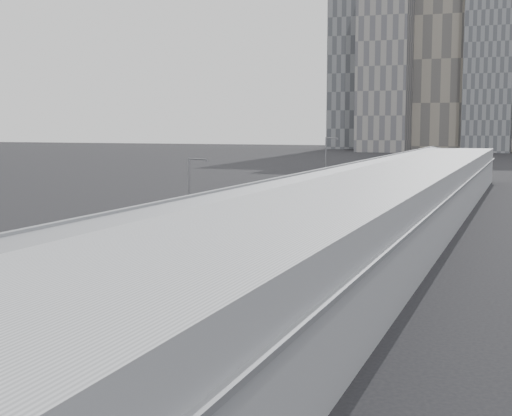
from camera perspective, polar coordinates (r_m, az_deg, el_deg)
The scene contains 23 objects.
sidewalk at distance 75.22m, azimuth 7.74°, elevation -2.09°, with size 10.00×170.00×0.12m, color gray.
lane_line at distance 78.26m, azimuth 0.24°, elevation -1.73°, with size 0.12×160.00×0.02m, color gold.
depot at distance 73.97m, azimuth 10.79°, elevation 0.41°, with size 12.45×160.40×7.20m.
skyline at distance 345.07m, azimuth 16.50°, elevation 12.88°, with size 145.00×64.00×120.00m.
bus_1 at distance 46.02m, azimuth -10.26°, elevation -5.85°, with size 3.17×12.14×3.51m.
bus_2 at distance 56.60m, azimuth -3.79°, elevation -3.23°, with size 3.37×13.70×3.97m.
bus_3 at distance 70.86m, azimuth 1.23°, elevation -1.21°, with size 3.69×13.97×4.04m.
bus_4 at distance 84.16m, azimuth 4.12°, elevation -0.14°, with size 3.54×12.35×3.56m.
bus_5 at distance 98.50m, azimuth 7.18°, elevation 0.92°, with size 3.48×13.85×4.01m.
bus_6 at distance 110.13m, azimuth 8.49°, elevation 1.42°, with size 2.94×12.78×3.72m.
bus_7 at distance 124.29m, azimuth 9.73°, elevation 2.00°, with size 3.73×13.20×3.81m.
bus_8 at distance 137.03m, azimuth 10.80°, elevation 2.37°, with size 3.12×12.80×3.71m.
bus_9 at distance 151.93m, azimuth 12.15°, elevation 2.77°, with size 3.30×13.35×3.87m.
tree_0 at distance 33.42m, azimuth -16.39°, elevation -8.09°, with size 1.30×1.30×3.71m.
tree_1 at distance 52.16m, azimuth -2.14°, elevation -1.61°, with size 2.29×2.29×5.04m.
tree_2 at distance 76.28m, azimuth 5.74°, elevation 0.54°, with size 1.54×1.54×4.15m.
tree_3 at distance 102.33m, azimuth 9.33°, elevation 2.19°, with size 2.70×2.70×5.01m.
tree_4 at distance 127.26m, azimuth 11.66°, elevation 3.08°, with size 2.95×2.95×5.34m.
tree_5 at distance 146.24m, azimuth 12.95°, elevation 3.44°, with size 2.64×2.64×5.09m.
street_lamp_near at distance 67.15m, azimuth -5.23°, elevation 1.04°, with size 2.04×0.22×8.36m.
street_lamp_far at distance 112.35m, azimuth 5.68°, elevation 3.57°, with size 2.04×0.22×9.59m.
shipping_container at distance 132.27m, azimuth 7.62°, elevation 2.17°, with size 2.19×6.14×2.59m, color #16481C.
suv at distance 155.59m, azimuth 9.80°, elevation 2.60°, with size 2.63×5.70×1.59m, color black.
Camera 1 is at (25.98, -17.41, 11.29)m, focal length 50.00 mm.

